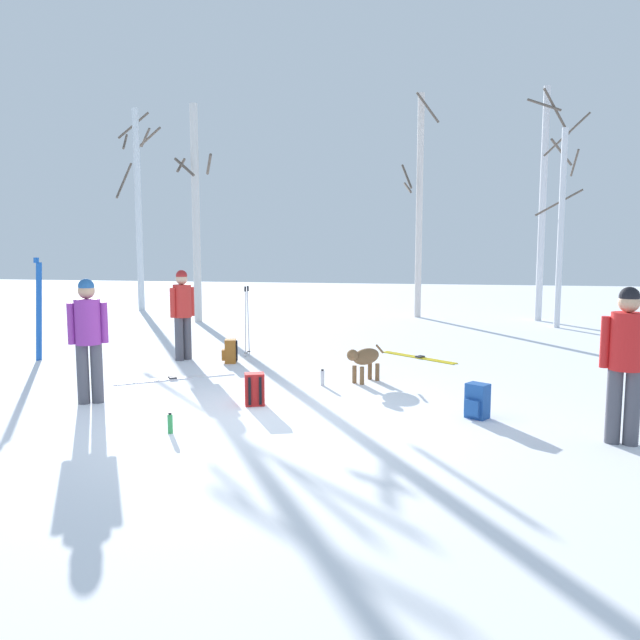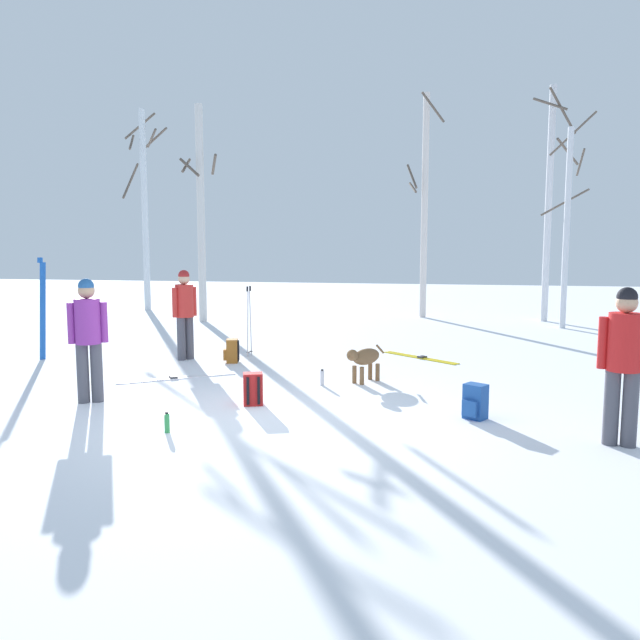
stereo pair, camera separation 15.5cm
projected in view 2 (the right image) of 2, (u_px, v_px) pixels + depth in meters
ground_plane at (252, 419)px, 7.62m from camera, size 60.00×60.00×0.00m
person_0 at (185, 309)px, 11.63m from camera, size 0.34×0.45×1.72m
person_1 at (624, 356)px, 6.50m from camera, size 0.51×0.34×1.72m
person_2 at (88, 332)px, 8.37m from camera, size 0.46×0.34×1.72m
dog at (364, 358)px, 9.68m from camera, size 0.52×0.78×0.57m
ski_pair_planted_0 at (43, 309)px, 11.67m from camera, size 0.06×0.25×1.95m
ski_pair_lying_0 at (420, 358)px, 11.88m from camera, size 1.50×1.23×0.05m
ski_pair_lying_1 at (176, 378)px, 10.02m from camera, size 1.68×1.28×0.05m
ski_poles_0 at (249, 319)px, 12.08m from camera, size 0.07×0.27×1.38m
backpack_0 at (253, 389)px, 8.32m from camera, size 0.31×0.33×0.44m
backpack_1 at (232, 351)px, 11.40m from camera, size 0.33×0.31×0.44m
backpack_2 at (475, 402)px, 7.63m from camera, size 0.33×0.34×0.44m
water_bottle_0 at (167, 423)px, 7.06m from camera, size 0.06×0.06×0.25m
water_bottle_1 at (322, 378)px, 9.49m from camera, size 0.06×0.06×0.26m
birch_tree_0 at (144, 205)px, 20.85m from camera, size 1.51×1.28×6.79m
birch_tree_1 at (201, 212)px, 17.45m from camera, size 1.13×1.13×6.14m
birch_tree_2 at (424, 205)px, 18.55m from camera, size 1.15×0.85×6.73m
birch_tree_3 at (549, 200)px, 17.53m from camera, size 1.36×0.87×6.69m
birch_tree_4 at (567, 224)px, 16.09m from camera, size 1.29×0.98×5.70m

